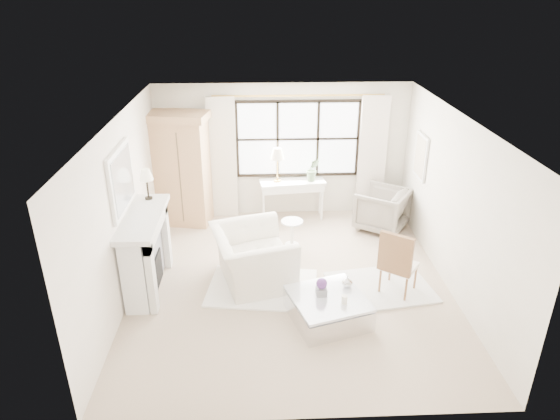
% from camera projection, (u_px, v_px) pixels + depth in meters
% --- Properties ---
extents(floor, '(5.50, 5.50, 0.00)m').
position_uv_depth(floor, '(290.00, 283.00, 8.07)').
color(floor, '#BDA58C').
rests_on(floor, ground).
extents(ceiling, '(5.50, 5.50, 0.00)m').
position_uv_depth(ceiling, '(292.00, 119.00, 6.94)').
color(ceiling, silver).
rests_on(ceiling, ground).
extents(wall_back, '(5.00, 0.00, 5.00)m').
position_uv_depth(wall_back, '(283.00, 151.00, 10.00)').
color(wall_back, silver).
rests_on(wall_back, ground).
extents(wall_front, '(5.00, 0.00, 5.00)m').
position_uv_depth(wall_front, '(308.00, 320.00, 5.01)').
color(wall_front, silver).
rests_on(wall_front, ground).
extents(wall_left, '(0.00, 5.50, 5.50)m').
position_uv_depth(wall_left, '(123.00, 210.00, 7.41)').
color(wall_left, white).
rests_on(wall_left, ground).
extents(wall_right, '(0.00, 5.50, 5.50)m').
position_uv_depth(wall_right, '(455.00, 205.00, 7.60)').
color(wall_right, beige).
rests_on(wall_right, ground).
extents(window_pane, '(2.40, 0.02, 1.50)m').
position_uv_depth(window_pane, '(298.00, 139.00, 9.89)').
color(window_pane, white).
rests_on(window_pane, wall_back).
extents(window_frame, '(2.50, 0.04, 1.50)m').
position_uv_depth(window_frame, '(298.00, 139.00, 9.88)').
color(window_frame, black).
rests_on(window_frame, wall_back).
extents(curtain_rod, '(3.30, 0.04, 0.04)m').
position_uv_depth(curtain_rod, '(299.00, 96.00, 9.47)').
color(curtain_rod, '#B58C3F').
rests_on(curtain_rod, wall_back).
extents(curtain_left, '(0.55, 0.10, 2.47)m').
position_uv_depth(curtain_left, '(223.00, 159.00, 9.91)').
color(curtain_left, silver).
rests_on(curtain_left, ground).
extents(curtain_right, '(0.55, 0.10, 2.47)m').
position_uv_depth(curtain_right, '(372.00, 157.00, 10.03)').
color(curtain_right, silver).
rests_on(curtain_right, ground).
extents(fireplace, '(0.58, 1.66, 1.26)m').
position_uv_depth(fireplace, '(144.00, 251.00, 7.71)').
color(fireplace, silver).
rests_on(fireplace, ground).
extents(mirror_frame, '(0.05, 1.15, 0.95)m').
position_uv_depth(mirror_frame, '(121.00, 180.00, 7.20)').
color(mirror_frame, white).
rests_on(mirror_frame, wall_left).
extents(mirror_glass, '(0.02, 1.00, 0.80)m').
position_uv_depth(mirror_glass, '(123.00, 180.00, 7.20)').
color(mirror_glass, silver).
rests_on(mirror_glass, wall_left).
extents(art_frame, '(0.04, 0.62, 0.82)m').
position_uv_depth(art_frame, '(421.00, 156.00, 9.06)').
color(art_frame, silver).
rests_on(art_frame, wall_right).
extents(art_canvas, '(0.01, 0.52, 0.72)m').
position_uv_depth(art_canvas, '(420.00, 156.00, 9.06)').
color(art_canvas, beige).
rests_on(art_canvas, wall_right).
extents(mantel_lamp, '(0.22, 0.22, 0.51)m').
position_uv_depth(mantel_lamp, '(146.00, 176.00, 7.86)').
color(mantel_lamp, black).
rests_on(mantel_lamp, fireplace).
extents(armoire, '(1.23, 0.89, 2.24)m').
position_uv_depth(armoire, '(182.00, 169.00, 9.67)').
color(armoire, tan).
rests_on(armoire, floor).
extents(console_table, '(1.35, 0.61, 0.80)m').
position_uv_depth(console_table, '(292.00, 199.00, 10.17)').
color(console_table, white).
rests_on(console_table, floor).
extents(console_lamp, '(0.28, 0.28, 0.69)m').
position_uv_depth(console_lamp, '(277.00, 155.00, 9.76)').
color(console_lamp, '#A58139').
rests_on(console_lamp, console_table).
extents(orchid_plant, '(0.26, 0.21, 0.47)m').
position_uv_depth(orchid_plant, '(313.00, 170.00, 9.91)').
color(orchid_plant, '#526D49').
rests_on(orchid_plant, console_table).
extents(side_table, '(0.40, 0.40, 0.51)m').
position_uv_depth(side_table, '(292.00, 229.00, 9.08)').
color(side_table, white).
rests_on(side_table, floor).
extents(rug_left, '(1.84, 1.41, 0.03)m').
position_uv_depth(rug_left, '(262.00, 288.00, 7.93)').
color(rug_left, white).
rests_on(rug_left, floor).
extents(rug_right, '(1.72, 1.40, 0.03)m').
position_uv_depth(rug_right, '(380.00, 287.00, 7.94)').
color(rug_right, silver).
rests_on(rug_right, floor).
extents(club_armchair, '(1.48, 1.60, 0.87)m').
position_uv_depth(club_armchair, '(253.00, 257.00, 7.97)').
color(club_armchair, white).
rests_on(club_armchair, floor).
extents(wingback_chair, '(1.24, 1.23, 0.82)m').
position_uv_depth(wingback_chair, '(382.00, 209.00, 9.69)').
color(wingback_chair, gray).
rests_on(wingback_chair, floor).
extents(french_chair, '(0.67, 0.68, 1.08)m').
position_uv_depth(french_chair, '(398.00, 275.00, 7.71)').
color(french_chair, '#8F623C').
rests_on(french_chair, floor).
extents(coffee_table, '(1.25, 1.25, 0.38)m').
position_uv_depth(coffee_table, '(328.00, 308.00, 7.14)').
color(coffee_table, silver).
rests_on(coffee_table, floor).
extents(planter_box, '(0.16, 0.16, 0.11)m').
position_uv_depth(planter_box, '(321.00, 291.00, 7.09)').
color(planter_box, gray).
rests_on(planter_box, coffee_table).
extents(planter_flowers, '(0.16, 0.16, 0.16)m').
position_uv_depth(planter_flowers, '(322.00, 283.00, 7.03)').
color(planter_flowers, '#5B3078').
rests_on(planter_flowers, planter_box).
extents(pillar_candle, '(0.08, 0.08, 0.12)m').
position_uv_depth(pillar_candle, '(344.00, 299.00, 6.90)').
color(pillar_candle, white).
rests_on(pillar_candle, coffee_table).
extents(coffee_vase, '(0.19, 0.19, 0.17)m').
position_uv_depth(coffee_vase, '(347.00, 282.00, 7.27)').
color(coffee_vase, silver).
rests_on(coffee_vase, coffee_table).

